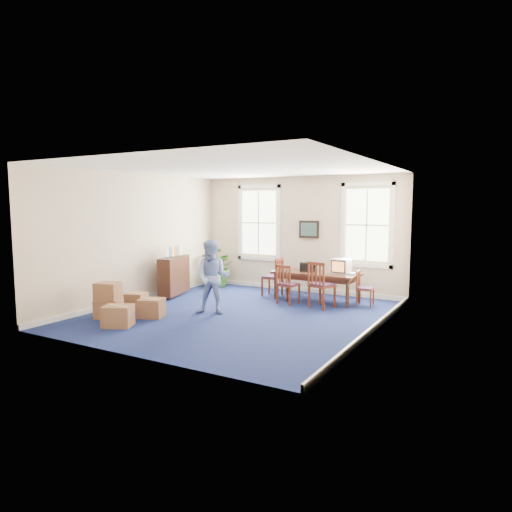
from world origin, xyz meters
The scene contains 25 objects.
floor centered at (0.00, 0.00, 0.00)m, with size 6.50×6.50×0.00m, color navy.
ceiling centered at (0.00, 0.00, 3.20)m, with size 6.50×6.50×0.00m, color white.
wall_back centered at (0.00, 3.25, 1.60)m, with size 6.50×6.50×0.00m, color beige.
wall_front centered at (0.00, -3.25, 1.60)m, with size 6.50×6.50×0.00m, color beige.
wall_left centered at (-3.00, 0.00, 1.60)m, with size 6.50×6.50×0.00m, color beige.
wall_right centered at (3.00, 0.00, 1.60)m, with size 6.50×6.50×0.00m, color beige.
baseboard_back centered at (0.00, 3.22, 0.06)m, with size 6.00×0.04×0.12m, color white.
baseboard_left centered at (-2.97, 0.00, 0.06)m, with size 0.04×6.50×0.12m, color white.
baseboard_right centered at (2.97, 0.00, 0.06)m, with size 0.04×6.50×0.12m, color white.
window_left centered at (-1.30, 3.23, 1.90)m, with size 1.40×0.12×2.20m, color white, non-canonical shape.
window_right centered at (1.90, 3.23, 1.90)m, with size 1.40×0.12×2.20m, color white, non-canonical shape.
wall_picture centered at (0.30, 3.20, 1.75)m, with size 0.58×0.06×0.48m, color black, non-canonical shape.
conference_table centered at (0.92, 2.25, 0.36)m, with size 2.14×0.97×0.73m, color #3F2216, non-canonical shape.
crt_tv centered at (1.55, 2.30, 0.91)m, with size 0.40×0.44×0.37m, color #B7B7BC, non-canonical shape.
game_console centered at (1.84, 2.25, 0.75)m, with size 0.15×0.19×0.05m, color white.
equipment_bag centered at (0.68, 2.30, 0.84)m, with size 0.45×0.29×0.23m, color black.
chair_near_left centered at (0.48, 1.52, 0.49)m, with size 0.44×0.44×0.98m, color maroon, non-canonical shape.
chair_near_right centered at (1.36, 1.52, 0.55)m, with size 0.50×0.50×1.10m, color maroon, non-canonical shape.
chair_end_left centered at (-0.34, 2.25, 0.51)m, with size 0.46×0.46×1.01m, color maroon, non-canonical shape.
chair_end_right centered at (2.18, 2.25, 0.42)m, with size 0.38×0.38×0.85m, color maroon, non-canonical shape.
man centered at (-0.52, -0.25, 0.83)m, with size 0.81×0.62×1.65m, color #7D95D0.
credenza centered at (-2.61, 0.95, 0.50)m, with size 0.36×1.27×1.00m, color #3F2216.
brochure_rack centered at (-2.59, 0.95, 1.15)m, with size 0.12×0.69×0.30m, color #99999E, non-canonical shape.
potted_plant centered at (-2.33, 2.66, 0.61)m, with size 1.09×0.95×1.22m, color #235217.
cardboard_boxes centered at (-2.06, -1.55, 0.40)m, with size 1.41×1.41×0.81m, color brown, non-canonical shape.
Camera 1 is at (5.23, -8.42, 2.40)m, focal length 32.00 mm.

